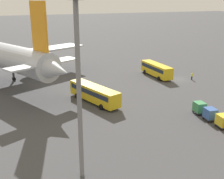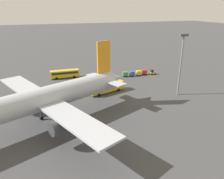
{
  "view_description": "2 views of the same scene",
  "coord_description": "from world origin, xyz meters",
  "px_view_note": "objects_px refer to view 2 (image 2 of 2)",
  "views": [
    {
      "loc": [
        -53.6,
        41.53,
        18.69
      ],
      "look_at": [
        -9.65,
        21.98,
        3.06
      ],
      "focal_mm": 45.0,
      "sensor_mm": 36.0,
      "label": 1
    },
    {
      "loc": [
        13.97,
        88.87,
        26.79
      ],
      "look_at": [
        -7.51,
        27.41,
        2.06
      ],
      "focal_mm": 35.0,
      "sensor_mm": 36.0,
      "label": 2
    }
  ],
  "objects_px": {
    "worker_person": "(77,70)",
    "cargo_cart_blue": "(132,73)",
    "baggage_tug": "(152,72)",
    "cargo_cart_yellow": "(138,73)",
    "cargo_cart_red": "(144,72)",
    "shuttle_bus_far": "(107,87)",
    "airplane": "(39,101)",
    "shuttle_bus_near": "(65,73)",
    "cargo_cart_green": "(125,74)"
  },
  "relations": [
    {
      "from": "airplane",
      "to": "shuttle_bus_near",
      "type": "distance_m",
      "value": 38.77
    },
    {
      "from": "shuttle_bus_near",
      "to": "cargo_cart_blue",
      "type": "relative_size",
      "value": 5.02
    },
    {
      "from": "shuttle_bus_far",
      "to": "cargo_cart_green",
      "type": "height_order",
      "value": "shuttle_bus_far"
    },
    {
      "from": "cargo_cart_blue",
      "to": "cargo_cart_red",
      "type": "bearing_deg",
      "value": -175.47
    },
    {
      "from": "shuttle_bus_far",
      "to": "cargo_cart_red",
      "type": "distance_m",
      "value": 25.69
    },
    {
      "from": "cargo_cart_blue",
      "to": "worker_person",
      "type": "bearing_deg",
      "value": -32.48
    },
    {
      "from": "baggage_tug",
      "to": "cargo_cart_blue",
      "type": "bearing_deg",
      "value": -3.81
    },
    {
      "from": "cargo_cart_red",
      "to": "cargo_cart_yellow",
      "type": "distance_m",
      "value": 2.95
    },
    {
      "from": "airplane",
      "to": "cargo_cart_green",
      "type": "bearing_deg",
      "value": -161.22
    },
    {
      "from": "baggage_tug",
      "to": "cargo_cart_blue",
      "type": "height_order",
      "value": "baggage_tug"
    },
    {
      "from": "shuttle_bus_far",
      "to": "airplane",
      "type": "bearing_deg",
      "value": 21.18
    },
    {
      "from": "airplane",
      "to": "shuttle_bus_far",
      "type": "bearing_deg",
      "value": -165.94
    },
    {
      "from": "shuttle_bus_near",
      "to": "shuttle_bus_far",
      "type": "bearing_deg",
      "value": 118.97
    },
    {
      "from": "baggage_tug",
      "to": "worker_person",
      "type": "distance_m",
      "value": 32.5
    },
    {
      "from": "worker_person",
      "to": "cargo_cart_green",
      "type": "bearing_deg",
      "value": 144.04
    },
    {
      "from": "airplane",
      "to": "cargo_cart_blue",
      "type": "relative_size",
      "value": 23.12
    },
    {
      "from": "cargo_cart_red",
      "to": "airplane",
      "type": "bearing_deg",
      "value": 35.76
    },
    {
      "from": "shuttle_bus_far",
      "to": "baggage_tug",
      "type": "relative_size",
      "value": 5.31
    },
    {
      "from": "cargo_cart_red",
      "to": "shuttle_bus_far",
      "type": "bearing_deg",
      "value": 34.22
    },
    {
      "from": "cargo_cart_red",
      "to": "cargo_cart_yellow",
      "type": "height_order",
      "value": "same"
    },
    {
      "from": "cargo_cart_yellow",
      "to": "worker_person",
      "type": "bearing_deg",
      "value": -29.38
    },
    {
      "from": "baggage_tug",
      "to": "cargo_cart_yellow",
      "type": "relative_size",
      "value": 1.07
    },
    {
      "from": "shuttle_bus_near",
      "to": "shuttle_bus_far",
      "type": "relative_size",
      "value": 0.88
    },
    {
      "from": "shuttle_bus_far",
      "to": "cargo_cart_blue",
      "type": "distance_m",
      "value": 20.86
    },
    {
      "from": "shuttle_bus_far",
      "to": "cargo_cart_yellow",
      "type": "xyz_separation_m",
      "value": [
        -18.34,
        -13.85,
        -0.7
      ]
    },
    {
      "from": "shuttle_bus_near",
      "to": "baggage_tug",
      "type": "relative_size",
      "value": 4.67
    },
    {
      "from": "shuttle_bus_far",
      "to": "cargo_cart_red",
      "type": "bearing_deg",
      "value": -161.81
    },
    {
      "from": "shuttle_bus_near",
      "to": "worker_person",
      "type": "distance_m",
      "value": 8.75
    },
    {
      "from": "shuttle_bus_far",
      "to": "baggage_tug",
      "type": "bearing_deg",
      "value": -167.49
    },
    {
      "from": "worker_person",
      "to": "cargo_cart_red",
      "type": "distance_m",
      "value": 28.95
    },
    {
      "from": "baggage_tug",
      "to": "cargo_cart_red",
      "type": "xyz_separation_m",
      "value": [
        3.44,
        -1.02,
        0.25
      ]
    },
    {
      "from": "worker_person",
      "to": "cargo_cart_blue",
      "type": "xyz_separation_m",
      "value": [
        -20.34,
        12.95,
        0.32
      ]
    },
    {
      "from": "shuttle_bus_far",
      "to": "cargo_cart_red",
      "type": "xyz_separation_m",
      "value": [
        -21.23,
        -14.44,
        -0.7
      ]
    },
    {
      "from": "cargo_cart_red",
      "to": "cargo_cart_yellow",
      "type": "bearing_deg",
      "value": 11.59
    },
    {
      "from": "airplane",
      "to": "shuttle_bus_far",
      "type": "height_order",
      "value": "airplane"
    },
    {
      "from": "cargo_cart_yellow",
      "to": "cargo_cart_blue",
      "type": "relative_size",
      "value": 1.0
    },
    {
      "from": "cargo_cart_blue",
      "to": "cargo_cart_green",
      "type": "height_order",
      "value": "same"
    },
    {
      "from": "airplane",
      "to": "cargo_cart_red",
      "type": "bearing_deg",
      "value": -167.4
    },
    {
      "from": "airplane",
      "to": "cargo_cart_red",
      "type": "distance_m",
      "value": 52.93
    },
    {
      "from": "shuttle_bus_near",
      "to": "worker_person",
      "type": "relative_size",
      "value": 6.46
    },
    {
      "from": "cargo_cart_yellow",
      "to": "cargo_cart_blue",
      "type": "height_order",
      "value": "same"
    },
    {
      "from": "worker_person",
      "to": "cargo_cart_yellow",
      "type": "bearing_deg",
      "value": 150.62
    },
    {
      "from": "baggage_tug",
      "to": "shuttle_bus_near",
      "type": "bearing_deg",
      "value": -11.82
    },
    {
      "from": "cargo_cart_blue",
      "to": "cargo_cart_green",
      "type": "relative_size",
      "value": 1.0
    },
    {
      "from": "baggage_tug",
      "to": "worker_person",
      "type": "relative_size",
      "value": 1.38
    },
    {
      "from": "worker_person",
      "to": "cargo_cart_red",
      "type": "bearing_deg",
      "value": 154.45
    },
    {
      "from": "shuttle_bus_far",
      "to": "cargo_cart_green",
      "type": "relative_size",
      "value": 5.71
    },
    {
      "from": "baggage_tug",
      "to": "cargo_cart_red",
      "type": "height_order",
      "value": "baggage_tug"
    },
    {
      "from": "worker_person",
      "to": "cargo_cart_yellow",
      "type": "height_order",
      "value": "cargo_cart_yellow"
    },
    {
      "from": "shuttle_bus_far",
      "to": "cargo_cart_red",
      "type": "relative_size",
      "value": 5.71
    }
  ]
}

